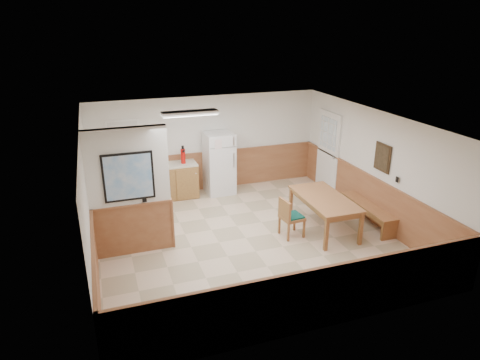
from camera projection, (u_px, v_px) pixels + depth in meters
name	position (u px, v px, depth m)	size (l,w,h in m)	color
ground	(246.00, 238.00, 8.96)	(6.00, 6.00, 0.00)	beige
ceiling	(246.00, 121.00, 8.08)	(6.00, 6.00, 0.02)	white
back_wall	(207.00, 144.00, 11.17)	(6.00, 0.02, 2.50)	white
right_wall	(374.00, 166.00, 9.44)	(0.02, 6.00, 2.50)	white
left_wall	(88.00, 202.00, 7.60)	(0.02, 6.00, 2.50)	white
wainscot_back	(208.00, 171.00, 11.42)	(6.00, 0.04, 1.00)	#9A633D
wainscot_right	(369.00, 198.00, 9.70)	(0.04, 6.00, 1.00)	#9A633D
wainscot_left	(94.00, 239.00, 7.87)	(0.04, 6.00, 1.00)	#9A633D
partition_wall	(130.00, 194.00, 8.01)	(1.50, 0.20, 2.50)	white
kitchen_counter	(165.00, 181.00, 10.80)	(2.20, 0.61, 1.00)	olive
exterior_door	(328.00, 152.00, 11.18)	(0.07, 1.02, 2.15)	white
kitchen_window	(124.00, 140.00, 10.41)	(0.80, 0.04, 1.00)	white
wall_painting	(382.00, 158.00, 9.06)	(0.04, 0.50, 0.60)	#332414
fluorescent_fixture	(190.00, 113.00, 9.00)	(1.20, 0.30, 0.09)	white
refrigerator	(219.00, 163.00, 11.07)	(0.73, 0.73, 1.61)	white
dining_table	(324.00, 201.00, 9.11)	(0.93, 1.81, 0.75)	#AC643F
dining_bench	(368.00, 209.00, 9.50)	(0.41, 1.72, 0.45)	#AC643F
dining_chair	(289.00, 215.00, 8.86)	(0.64, 0.48, 0.85)	#AC643F
fire_extinguisher	(183.00, 156.00, 10.69)	(0.13, 0.13, 0.46)	red
soap_bottle	(127.00, 165.00, 10.31)	(0.06, 0.06, 0.19)	#1A8F3D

